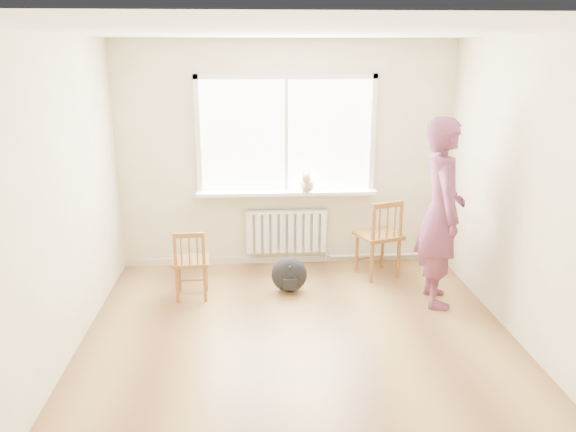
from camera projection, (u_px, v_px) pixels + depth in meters
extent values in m
plane|color=#A17942|center=(302.00, 354.00, 4.93)|extent=(4.50, 4.50, 0.00)
plane|color=white|center=(304.00, 31.00, 4.17)|extent=(4.50, 4.50, 0.00)
cube|color=beige|center=(286.00, 156.00, 6.70)|extent=(4.00, 0.01, 2.70)
cube|color=white|center=(286.00, 135.00, 6.61)|extent=(2.00, 0.02, 1.30)
cube|color=white|center=(286.00, 76.00, 6.40)|extent=(2.12, 0.05, 0.06)
cube|color=white|center=(198.00, 137.00, 6.53)|extent=(0.06, 0.05, 1.42)
cube|color=white|center=(373.00, 135.00, 6.66)|extent=(0.06, 0.05, 1.42)
cube|color=white|center=(286.00, 136.00, 6.60)|extent=(0.04, 0.05, 1.30)
cube|color=white|center=(287.00, 192.00, 6.72)|extent=(2.15, 0.22, 0.04)
cube|color=white|center=(286.00, 231.00, 6.92)|extent=(1.00, 0.02, 0.55)
cube|color=white|center=(287.00, 232.00, 6.87)|extent=(1.00, 0.10, 0.51)
cube|color=white|center=(287.00, 212.00, 6.80)|extent=(1.00, 0.12, 0.03)
cylinder|color=silver|center=(385.00, 255.00, 7.08)|extent=(1.40, 0.04, 0.04)
cube|color=beige|center=(286.00, 259.00, 7.06)|extent=(4.00, 0.03, 0.08)
cube|color=olive|center=(191.00, 261.00, 5.97)|extent=(0.40, 0.38, 0.04)
cylinder|color=olive|center=(206.00, 273.00, 6.19)|extent=(0.03, 0.03, 0.41)
cylinder|color=olive|center=(179.00, 274.00, 6.16)|extent=(0.03, 0.03, 0.41)
cylinder|color=olive|center=(205.00, 284.00, 5.91)|extent=(0.03, 0.03, 0.41)
cylinder|color=olive|center=(177.00, 285.00, 5.88)|extent=(0.03, 0.03, 0.41)
cylinder|color=olive|center=(204.00, 267.00, 5.86)|extent=(0.04, 0.04, 0.77)
cylinder|color=olive|center=(176.00, 269.00, 5.83)|extent=(0.04, 0.04, 0.77)
cube|color=olive|center=(188.00, 235.00, 5.74)|extent=(0.31, 0.05, 0.05)
cylinder|color=olive|center=(197.00, 250.00, 5.80)|extent=(0.02, 0.02, 0.31)
cylinder|color=olive|center=(189.00, 250.00, 5.79)|extent=(0.02, 0.02, 0.31)
cylinder|color=olive|center=(181.00, 251.00, 5.78)|extent=(0.02, 0.02, 0.31)
cube|color=olive|center=(378.00, 235.00, 6.53)|extent=(0.58, 0.57, 0.04)
cylinder|color=olive|center=(383.00, 249.00, 6.82)|extent=(0.04, 0.04, 0.50)
cylinder|color=olive|center=(357.00, 252.00, 6.70)|extent=(0.04, 0.04, 0.50)
cylinder|color=olive|center=(398.00, 258.00, 6.51)|extent=(0.04, 0.04, 0.50)
cylinder|color=olive|center=(372.00, 262.00, 6.38)|extent=(0.04, 0.04, 0.50)
cylinder|color=olive|center=(400.00, 240.00, 6.44)|extent=(0.04, 0.04, 0.94)
cylinder|color=olive|center=(373.00, 244.00, 6.32)|extent=(0.04, 0.04, 0.94)
cube|color=olive|center=(388.00, 205.00, 6.26)|extent=(0.37, 0.16, 0.06)
cylinder|color=olive|center=(395.00, 221.00, 6.35)|extent=(0.02, 0.02, 0.38)
cylinder|color=olive|center=(387.00, 222.00, 6.31)|extent=(0.02, 0.02, 0.38)
cylinder|color=olive|center=(380.00, 223.00, 6.28)|extent=(0.02, 0.02, 0.38)
imported|color=#AF3A69|center=(441.00, 213.00, 5.71)|extent=(0.53, 0.75, 1.95)
ellipsoid|color=beige|center=(307.00, 184.00, 6.63)|extent=(0.23, 0.30, 0.20)
sphere|color=beige|center=(306.00, 178.00, 6.48)|extent=(0.11, 0.11, 0.11)
cone|color=beige|center=(303.00, 173.00, 6.47)|extent=(0.04, 0.04, 0.04)
cone|color=beige|center=(309.00, 173.00, 6.46)|extent=(0.04, 0.04, 0.04)
cylinder|color=beige|center=(308.00, 186.00, 6.78)|extent=(0.06, 0.18, 0.02)
cylinder|color=beige|center=(304.00, 190.00, 6.55)|extent=(0.02, 0.02, 0.10)
cylinder|color=beige|center=(309.00, 190.00, 6.55)|extent=(0.02, 0.02, 0.10)
ellipsoid|color=black|center=(289.00, 275.00, 6.17)|extent=(0.43, 0.34, 0.39)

